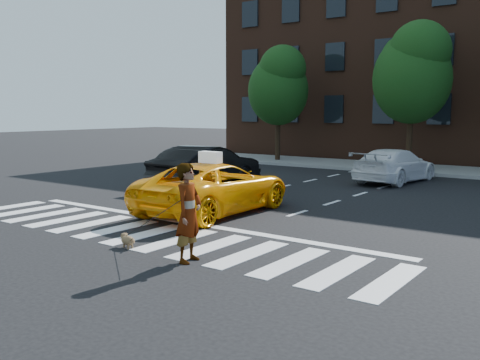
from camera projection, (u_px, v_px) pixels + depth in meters
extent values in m
plane|color=black|center=(145.00, 235.00, 12.68)|extent=(120.00, 120.00, 0.00)
cube|color=silver|center=(145.00, 234.00, 12.68)|extent=(13.00, 2.40, 0.01)
cube|color=silver|center=(190.00, 223.00, 13.96)|extent=(12.00, 0.30, 0.01)
cube|color=slate|center=(401.00, 168.00, 26.68)|extent=(30.00, 4.00, 0.15)
cube|color=#472819|center=(449.00, 59.00, 31.91)|extent=(26.00, 10.00, 12.00)
cylinder|color=black|center=(278.00, 134.00, 30.17)|extent=(0.28, 0.28, 3.25)
ellipsoid|color=#14360E|center=(278.00, 91.00, 29.86)|extent=(3.38, 3.38, 3.89)
sphere|color=#14360E|center=(283.00, 69.00, 29.32)|extent=(2.60, 2.60, 2.60)
sphere|color=#14360E|center=(275.00, 76.00, 30.16)|extent=(2.34, 2.34, 2.34)
cylinder|color=black|center=(409.00, 134.00, 25.76)|extent=(0.28, 0.28, 3.55)
ellipsoid|color=#14360E|center=(412.00, 79.00, 25.42)|extent=(3.69, 3.69, 4.25)
sphere|color=#14360E|center=(420.00, 51.00, 24.87)|extent=(2.84, 2.84, 2.84)
sphere|color=#14360E|center=(407.00, 60.00, 25.71)|extent=(2.56, 2.56, 2.56)
imported|color=#FFA405|center=(215.00, 187.00, 15.35)|extent=(2.56, 5.30, 1.45)
imported|color=black|center=(206.00, 167.00, 20.33)|extent=(1.77, 4.88, 1.60)
imported|color=white|center=(395.00, 165.00, 21.91)|extent=(2.33, 4.87, 1.37)
imported|color=#999999|center=(189.00, 213.00, 10.29)|extent=(0.59, 0.78, 1.93)
ellipsoid|color=#9B6B4F|center=(128.00, 241.00, 11.41)|extent=(0.41, 0.30, 0.21)
sphere|color=#9B6B4F|center=(124.00, 236.00, 11.55)|extent=(0.19, 0.19, 0.15)
sphere|color=#9B6B4F|center=(123.00, 237.00, 11.60)|extent=(0.09, 0.09, 0.07)
cylinder|color=#9B6B4F|center=(132.00, 240.00, 11.26)|extent=(0.11, 0.06, 0.09)
sphere|color=#9B6B4F|center=(126.00, 234.00, 11.57)|extent=(0.07, 0.07, 0.05)
sphere|color=#9B6B4F|center=(122.00, 235.00, 11.51)|extent=(0.07, 0.07, 0.05)
cylinder|color=#9B6B4F|center=(124.00, 245.00, 11.49)|extent=(0.05, 0.05, 0.10)
cylinder|color=#9B6B4F|center=(128.00, 244.00, 11.54)|extent=(0.05, 0.05, 0.10)
cylinder|color=#9B6B4F|center=(128.00, 247.00, 11.31)|extent=(0.05, 0.05, 0.10)
cylinder|color=#9B6B4F|center=(132.00, 246.00, 11.37)|extent=(0.05, 0.05, 0.10)
cube|color=white|center=(210.00, 157.00, 15.08)|extent=(0.66, 0.30, 0.32)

